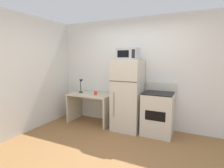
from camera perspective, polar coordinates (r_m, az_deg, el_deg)
ground_plane at (r=3.09m, az=-1.02°, el=-23.62°), size 12.00×12.00×0.00m
wall_back_white at (r=4.23m, az=9.27°, el=3.66°), size 5.00×0.10×2.60m
wall_left_brick at (r=4.12m, az=-29.67°, el=2.57°), size 0.10×4.00×2.60m
desk at (r=4.49m, az=-7.02°, el=-6.15°), size 1.11×0.63×0.75m
desk_lamp at (r=4.60m, az=-10.30°, el=0.12°), size 0.14×0.12×0.35m
coffee_mug at (r=4.28m, az=-5.49°, el=-3.01°), size 0.08×0.08×0.09m
refrigerator at (r=3.98m, az=5.25°, el=-3.72°), size 0.63×0.66×1.61m
microwave at (r=3.87m, az=5.33°, el=9.90°), size 0.46×0.35×0.26m
oven_range at (r=3.91m, az=14.99°, el=-9.34°), size 0.63×0.61×1.10m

